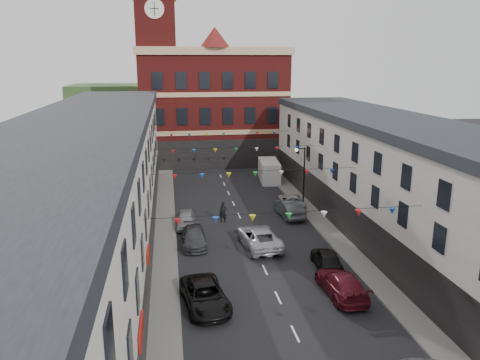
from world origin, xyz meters
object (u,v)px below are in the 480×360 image
car_right_c (341,284)px  street_lamp (302,169)px  car_left_e (186,219)px  car_right_d (327,259)px  pedestrian (223,212)px  car_right_e (289,208)px  white_van (269,171)px  car_left_c (205,295)px  moving_car (259,237)px  car_right_f (291,201)px  car_left_d (194,237)px

car_right_c → street_lamp: bearing=-99.6°
car_left_e → car_right_d: car_right_d is taller
pedestrian → street_lamp: bearing=42.2°
car_right_e → car_left_e: bearing=3.9°
white_van → car_left_c: bearing=-103.8°
car_left_c → car_right_c: (8.51, 0.19, 0.03)m
car_right_d → white_van: 25.15m
car_right_e → moving_car: same height
car_right_d → car_right_f: 14.22m
car_right_c → pedestrian: bearing=-70.2°
car_right_c → car_right_d: 3.82m
car_right_f → car_right_e: bearing=75.5°
street_lamp → white_van: street_lamp is taller
street_lamp → car_right_d: (-2.21, -14.39, -3.20)m
car_right_e → pedestrian: bearing=2.7°
white_van → moving_car: bearing=-99.0°
car_left_d → car_right_f: (10.11, 8.46, 0.01)m
car_left_e → car_right_e: size_ratio=0.83×
car_left_c → car_left_e: size_ratio=1.27×
car_right_c → pedestrian: 15.66m
white_van → car_right_f: bearing=-85.2°
car_left_d → car_right_e: bearing=33.4°
car_left_d → car_right_f: 13.19m
car_right_f → car_right_c: bearing=89.8°
car_right_e → white_van: bearing=-98.4°
street_lamp → car_left_e: (-11.66, -4.23, -3.21)m
pedestrian → car_right_f: bearing=43.7°
car_left_e → car_right_f: 11.34m
car_left_d → car_right_e: 10.90m
car_left_e → car_right_d: (9.45, -10.16, 0.02)m
street_lamp → car_right_c: size_ratio=1.17×
street_lamp → car_right_f: bearing=-168.3°
car_right_d → car_right_e: bearing=-86.0°
street_lamp → car_right_f: 3.41m
car_left_c → car_left_e: (-0.58, 14.16, -0.03)m
car_right_d → street_lamp: bearing=-93.5°
car_right_d → car_left_c: bearing=29.5°
car_left_c → car_left_d: 9.71m
car_left_e → pedestrian: (3.40, 0.62, 0.28)m
car_left_e → white_van: 18.40m
car_left_d → white_van: bearing=63.3°
car_right_d → pedestrian: bearing=-55.5°
pedestrian → car_right_c: bearing=-50.1°
car_left_c → car_right_d: car_left_c is taller
street_lamp → car_right_f: street_lamp is taller
car_right_e → car_right_f: 2.79m
car_right_c → white_van: white_van is taller
car_right_d → white_van: size_ratio=0.74×
street_lamp → white_van: size_ratio=1.07×
car_left_e → car_right_d: bearing=-43.8°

